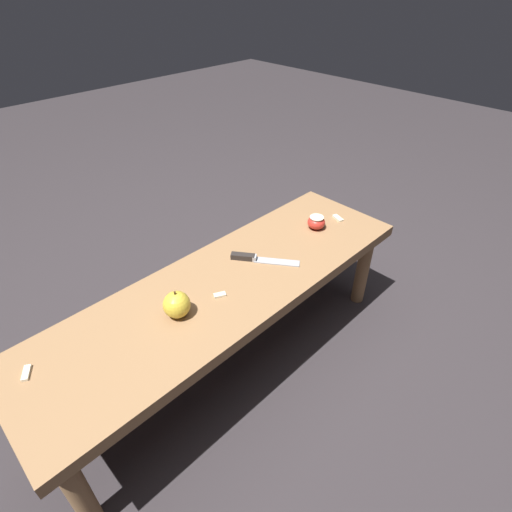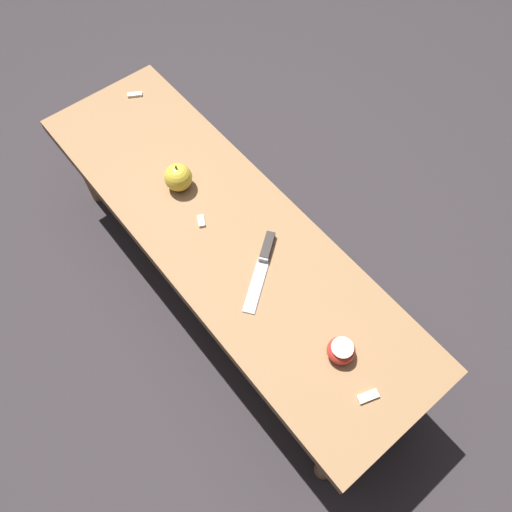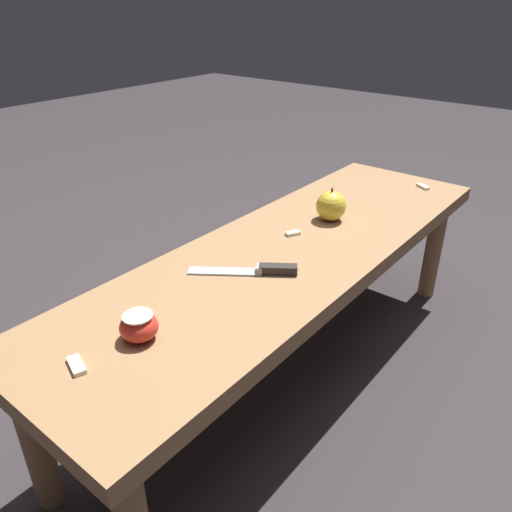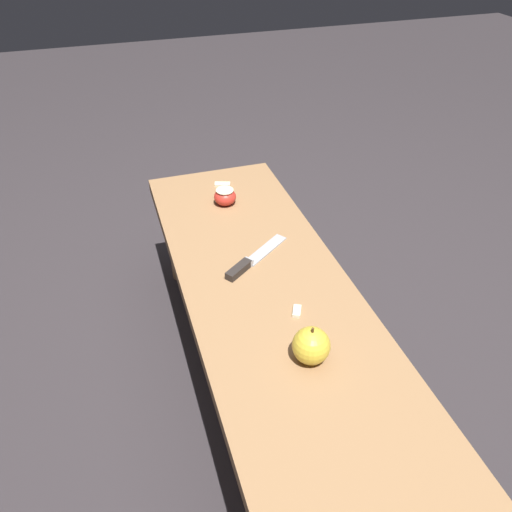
{
  "view_description": "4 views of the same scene",
  "coord_description": "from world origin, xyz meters",
  "px_view_note": "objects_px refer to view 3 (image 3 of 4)",
  "views": [
    {
      "loc": [
        0.62,
        0.76,
        1.21
      ],
      "look_at": [
        -0.14,
        -0.0,
        0.41
      ],
      "focal_mm": 28.0,
      "sensor_mm": 36.0,
      "label": 1
    },
    {
      "loc": [
        -0.62,
        0.39,
        1.54
      ],
      "look_at": [
        -0.14,
        -0.0,
        0.41
      ],
      "focal_mm": 35.0,
      "sensor_mm": 36.0,
      "label": 2
    },
    {
      "loc": [
        -0.88,
        -0.6,
        0.92
      ],
      "look_at": [
        -0.14,
        -0.0,
        0.41
      ],
      "focal_mm": 35.0,
      "sensor_mm": 36.0,
      "label": 3
    },
    {
      "loc": [
        0.83,
        -0.31,
        1.18
      ],
      "look_at": [
        -0.14,
        -0.0,
        0.41
      ],
      "focal_mm": 35.0,
      "sensor_mm": 36.0,
      "label": 4
    }
  ],
  "objects_px": {
    "apple_cut": "(138,326)",
    "wooden_bench": "(290,264)",
    "knife": "(260,270)",
    "apple_whole": "(331,206)"
  },
  "relations": [
    {
      "from": "apple_cut",
      "to": "wooden_bench",
      "type": "bearing_deg",
      "value": -0.17
    },
    {
      "from": "wooden_bench",
      "to": "knife",
      "type": "relative_size",
      "value": 6.55
    },
    {
      "from": "wooden_bench",
      "to": "apple_whole",
      "type": "relative_size",
      "value": 15.2
    },
    {
      "from": "knife",
      "to": "wooden_bench",
      "type": "bearing_deg",
      "value": -117.52
    },
    {
      "from": "knife",
      "to": "apple_cut",
      "type": "relative_size",
      "value": 3.06
    },
    {
      "from": "apple_whole",
      "to": "apple_cut",
      "type": "distance_m",
      "value": 0.65
    },
    {
      "from": "wooden_bench",
      "to": "apple_whole",
      "type": "distance_m",
      "value": 0.21
    },
    {
      "from": "wooden_bench",
      "to": "apple_whole",
      "type": "bearing_deg",
      "value": 2.65
    },
    {
      "from": "wooden_bench",
      "to": "apple_cut",
      "type": "distance_m",
      "value": 0.46
    },
    {
      "from": "knife",
      "to": "apple_cut",
      "type": "bearing_deg",
      "value": 49.77
    }
  ]
}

